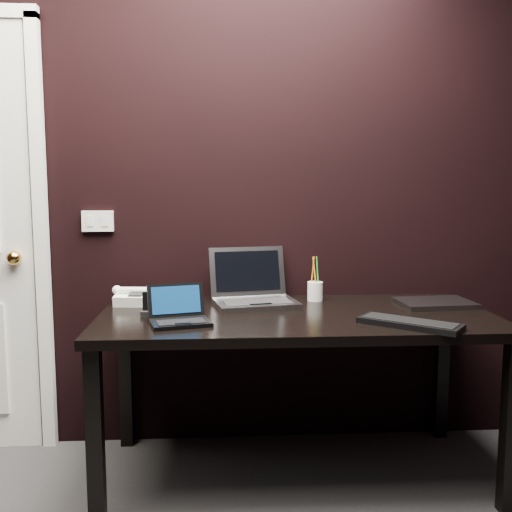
{
  "coord_description": "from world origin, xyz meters",
  "views": [
    {
      "loc": [
        -0.03,
        -1.01,
        1.29
      ],
      "look_at": [
        0.12,
        1.35,
        1.0
      ],
      "focal_mm": 40.0,
      "sensor_mm": 36.0,
      "label": 1
    }
  ],
  "objects": [
    {
      "name": "wall_back",
      "position": [
        0.0,
        1.8,
        1.3
      ],
      "size": [
        4.0,
        0.0,
        4.0
      ],
      "primitive_type": "plane",
      "rotation": [
        1.57,
        0.0,
        0.0
      ],
      "color": "black",
      "rests_on": "ground"
    },
    {
      "name": "netbook",
      "position": [
        -0.19,
        1.24,
        0.77
      ],
      "size": [
        0.28,
        0.26,
        0.15
      ],
      "color": "black",
      "rests_on": "desk"
    },
    {
      "name": "wall_switch",
      "position": [
        -0.62,
        1.79,
        1.12
      ],
      "size": [
        0.15,
        0.02,
        0.1
      ],
      "color": "silver",
      "rests_on": "wall_back"
    },
    {
      "name": "desk_phone",
      "position": [
        -0.43,
        1.62,
        0.78
      ],
      "size": [
        0.2,
        0.17,
        0.1
      ],
      "color": "white",
      "rests_on": "desk"
    },
    {
      "name": "mobile_phone",
      "position": [
        -0.34,
        1.4,
        0.78
      ],
      "size": [
        0.06,
        0.05,
        0.1
      ],
      "color": "black",
      "rests_on": "desk"
    },
    {
      "name": "closed_laptop",
      "position": [
        0.96,
        1.52,
        0.75
      ],
      "size": [
        0.35,
        0.26,
        0.02
      ],
      "color": "gray",
      "rests_on": "desk"
    },
    {
      "name": "silver_laptop",
      "position": [
        0.13,
        1.6,
        0.79
      ],
      "size": [
        0.42,
        0.39,
        0.25
      ],
      "color": "#A2A3A7",
      "rests_on": "desk"
    },
    {
      "name": "desk",
      "position": [
        0.3,
        1.4,
        0.66
      ],
      "size": [
        1.7,
        0.8,
        0.74
      ],
      "color": "black",
      "rests_on": "ground"
    },
    {
      "name": "ext_keyboard",
      "position": [
        0.71,
        1.13,
        0.75
      ],
      "size": [
        0.4,
        0.35,
        0.03
      ],
      "color": "black",
      "rests_on": "desk"
    },
    {
      "name": "pen_cup",
      "position": [
        0.43,
        1.66,
        0.79
      ],
      "size": [
        0.07,
        0.07,
        0.21
      ],
      "color": "silver",
      "rests_on": "desk"
    }
  ]
}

